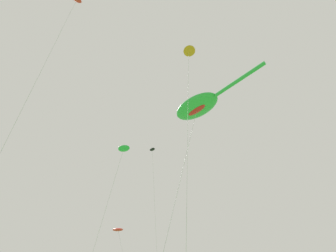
{
  "coord_description": "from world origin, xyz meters",
  "views": [
    {
      "loc": [
        -6.98,
        -1.78,
        1.84
      ],
      "look_at": [
        0.76,
        7.76,
        10.81
      ],
      "focal_mm": 26.17,
      "sensor_mm": 36.0,
      "label": 1
    }
  ],
  "objects_px": {
    "small_kite_box_yellow": "(74,4)",
    "small_kite_streamer_purple": "(152,152)",
    "small_kite_tiny_distant": "(189,49)",
    "small_kite_stunt_black": "(118,230)",
    "big_show_kite": "(198,106)",
    "small_kite_bird_shape": "(124,150)"
  },
  "relations": [
    {
      "from": "small_kite_tiny_distant",
      "to": "small_kite_box_yellow",
      "type": "relative_size",
      "value": 0.77
    },
    {
      "from": "small_kite_streamer_purple",
      "to": "small_kite_stunt_black",
      "type": "height_order",
      "value": "small_kite_streamer_purple"
    },
    {
      "from": "big_show_kite",
      "to": "small_kite_stunt_black",
      "type": "relative_size",
      "value": 2.0
    },
    {
      "from": "small_kite_box_yellow",
      "to": "small_kite_tiny_distant",
      "type": "bearing_deg",
      "value": -30.6
    },
    {
      "from": "small_kite_box_yellow",
      "to": "small_kite_streamer_purple",
      "type": "bearing_deg",
      "value": 36.98
    },
    {
      "from": "small_kite_streamer_purple",
      "to": "small_kite_tiny_distant",
      "type": "distance_m",
      "value": 18.65
    },
    {
      "from": "big_show_kite",
      "to": "small_kite_bird_shape",
      "type": "relative_size",
      "value": 1.34
    },
    {
      "from": "big_show_kite",
      "to": "small_kite_stunt_black",
      "type": "height_order",
      "value": "big_show_kite"
    },
    {
      "from": "small_kite_stunt_black",
      "to": "small_kite_box_yellow",
      "type": "bearing_deg",
      "value": 93.05
    },
    {
      "from": "small_kite_streamer_purple",
      "to": "small_kite_tiny_distant",
      "type": "relative_size",
      "value": 1.06
    },
    {
      "from": "small_kite_bird_shape",
      "to": "small_kite_tiny_distant",
      "type": "bearing_deg",
      "value": -25.23
    },
    {
      "from": "small_kite_stunt_black",
      "to": "small_kite_bird_shape",
      "type": "bearing_deg",
      "value": 111.2
    },
    {
      "from": "small_kite_tiny_distant",
      "to": "small_kite_bird_shape",
      "type": "height_order",
      "value": "small_kite_tiny_distant"
    },
    {
      "from": "small_kite_box_yellow",
      "to": "small_kite_stunt_black",
      "type": "distance_m",
      "value": 23.35
    },
    {
      "from": "small_kite_tiny_distant",
      "to": "small_kite_bird_shape",
      "type": "xyz_separation_m",
      "value": [
        -0.27,
        8.39,
        -5.39
      ]
    },
    {
      "from": "small_kite_tiny_distant",
      "to": "small_kite_stunt_black",
      "type": "height_order",
      "value": "small_kite_tiny_distant"
    },
    {
      "from": "small_kite_streamer_purple",
      "to": "small_kite_tiny_distant",
      "type": "xyz_separation_m",
      "value": [
        -8.48,
        -16.56,
        -1.27
      ]
    },
    {
      "from": "big_show_kite",
      "to": "small_kite_stunt_black",
      "type": "bearing_deg",
      "value": -4.87
    },
    {
      "from": "big_show_kite",
      "to": "small_kite_tiny_distant",
      "type": "height_order",
      "value": "small_kite_tiny_distant"
    },
    {
      "from": "small_kite_streamer_purple",
      "to": "small_kite_bird_shape",
      "type": "xyz_separation_m",
      "value": [
        -8.75,
        -8.17,
        -6.66
      ]
    },
    {
      "from": "small_kite_streamer_purple",
      "to": "small_kite_box_yellow",
      "type": "xyz_separation_m",
      "value": [
        -16.73,
        -10.88,
        4.14
      ]
    },
    {
      "from": "big_show_kite",
      "to": "small_kite_box_yellow",
      "type": "bearing_deg",
      "value": 78.21
    }
  ]
}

